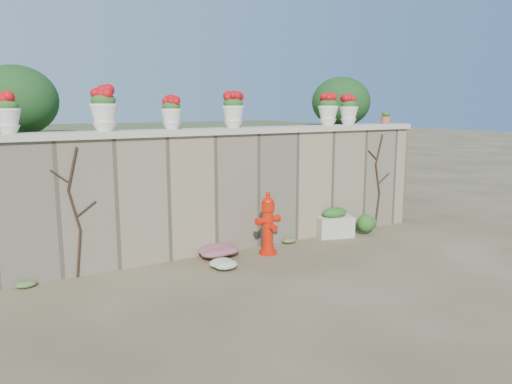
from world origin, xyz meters
TOP-DOWN VIEW (x-y plane):
  - ground at (0.00, 0.00)m, footprint 80.00×80.00m
  - stone_wall at (0.00, 1.80)m, footprint 8.00×0.40m
  - wall_cap at (0.00, 1.80)m, footprint 8.10×0.52m
  - raised_fill at (0.00, 5.00)m, footprint 9.00×6.00m
  - back_shrub_left at (-3.20, 3.00)m, footprint 1.30×1.30m
  - back_shrub_right at (3.40, 3.00)m, footprint 1.30×1.30m
  - vine_left at (-2.67, 1.58)m, footprint 0.60×0.04m
  - vine_right at (3.23, 1.58)m, footprint 0.60×0.04m
  - fire_hydrant at (0.31, 1.14)m, footprint 0.46×0.33m
  - planter_box at (2.00, 1.44)m, footprint 0.76×0.56m
  - green_shrub at (2.70, 1.28)m, footprint 0.53×0.47m
  - magenta_clump at (-0.40, 1.37)m, footprint 0.99×0.66m
  - white_flowers at (-0.78, 0.80)m, footprint 0.53×0.43m
  - urn_pot_0 at (-3.42, 1.80)m, footprint 0.35×0.35m
  - urn_pot_1 at (-2.14, 1.80)m, footprint 0.41×0.41m
  - urn_pot_2 at (-1.09, 1.80)m, footprint 0.34×0.34m
  - urn_pot_3 at (0.02, 1.80)m, footprint 0.38×0.38m
  - urn_pot_4 at (2.07, 1.80)m, footprint 0.38×0.38m
  - urn_pot_5 at (2.58, 1.80)m, footprint 0.36×0.36m
  - terracotta_pot at (3.59, 1.80)m, footprint 0.21×0.21m

SIDE VIEW (x-z plane):
  - ground at x=0.00m, z-range 0.00..0.00m
  - white_flowers at x=-0.78m, z-range 0.00..0.19m
  - magenta_clump at x=-0.40m, z-range 0.00..0.26m
  - green_shrub at x=2.70m, z-range 0.00..0.50m
  - planter_box at x=2.00m, z-range -0.02..0.55m
  - fire_hydrant at x=0.31m, z-range 0.00..1.06m
  - vine_left at x=-2.67m, z-range 0.04..1.94m
  - vine_right at x=3.23m, z-range 0.04..1.94m
  - stone_wall at x=0.00m, z-range 0.00..2.00m
  - raised_fill at x=0.00m, z-range 0.00..2.00m
  - wall_cap at x=0.00m, z-range 2.00..2.10m
  - terracotta_pot at x=3.59m, z-range 2.09..2.34m
  - urn_pot_2 at x=-1.09m, z-range 2.10..2.62m
  - urn_pot_0 at x=-3.42m, z-range 2.10..2.64m
  - urn_pot_5 at x=2.58m, z-range 2.10..2.67m
  - urn_pot_4 at x=2.07m, z-range 2.10..2.69m
  - urn_pot_3 at x=0.02m, z-range 2.10..2.70m
  - urn_pot_1 at x=-2.14m, z-range 2.10..2.74m
  - back_shrub_left at x=-3.20m, z-range 2.00..3.10m
  - back_shrub_right at x=3.40m, z-range 2.00..3.10m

